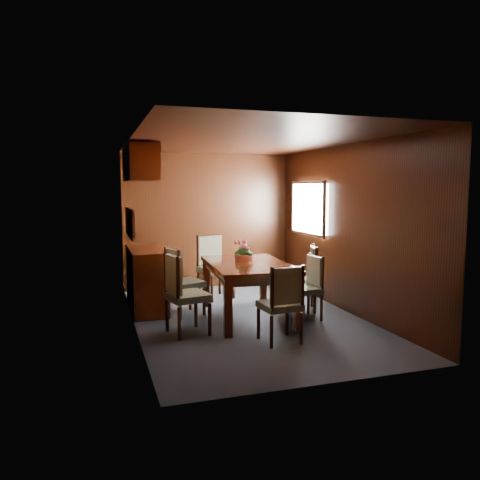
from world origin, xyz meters
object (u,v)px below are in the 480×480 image
object	(u,v)px
chair_right_near	(308,283)
chair_head	(283,300)
chair_left_near	(182,290)
flower_centerpiece	(244,251)
sideboard	(146,278)
dining_table	(248,271)

from	to	relation	value
chair_right_near	chair_head	size ratio (longest dim) A/B	0.96
chair_left_near	flower_centerpiece	distance (m)	1.30
chair_left_near	flower_centerpiece	bearing A→B (deg)	113.62
chair_right_near	flower_centerpiece	distance (m)	1.01
chair_left_near	chair_right_near	xyz separation A→B (m)	(1.77, 0.18, -0.07)
chair_left_near	flower_centerpiece	world-z (taller)	flower_centerpiece
sideboard	dining_table	size ratio (longest dim) A/B	0.82
chair_head	sideboard	bearing A→B (deg)	118.35
flower_centerpiece	chair_right_near	bearing A→B (deg)	-35.71
sideboard	chair_left_near	bearing A→B (deg)	-78.87
chair_right_near	flower_centerpiece	size ratio (longest dim) A/B	3.22
chair_right_near	chair_head	distance (m)	1.13
sideboard	chair_right_near	bearing A→B (deg)	-30.88
sideboard	flower_centerpiece	size ratio (longest dim) A/B	5.14
sideboard	chair_head	xyz separation A→B (m)	(1.31, -2.08, 0.06)
dining_table	flower_centerpiece	bearing A→B (deg)	86.94
chair_head	flower_centerpiece	world-z (taller)	flower_centerpiece
chair_head	flower_centerpiece	distance (m)	1.45
chair_left_near	dining_table	bearing A→B (deg)	102.67
sideboard	flower_centerpiece	world-z (taller)	flower_centerpiece
dining_table	flower_centerpiece	distance (m)	0.37
dining_table	chair_left_near	distance (m)	1.09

